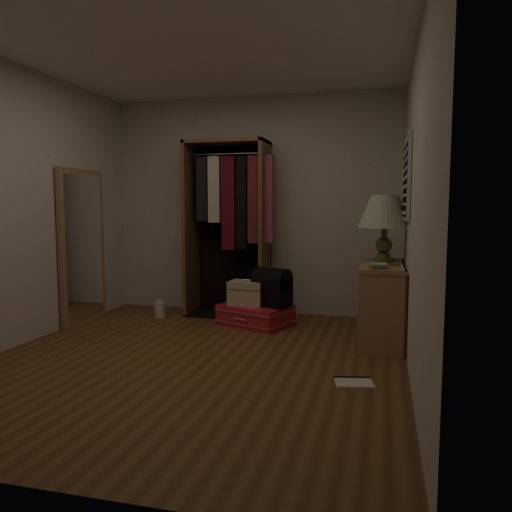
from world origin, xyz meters
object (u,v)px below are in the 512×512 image
(floor_mirror, at_px, (83,247))
(train_case, at_px, (247,293))
(white_jug, at_px, (160,310))
(open_wardrobe, at_px, (232,214))
(pink_suitcase, at_px, (256,315))
(console_bookshelf, at_px, (382,300))
(black_bag, at_px, (272,286))
(table_lamp, at_px, (385,213))

(floor_mirror, bearing_deg, train_case, 9.67)
(train_case, distance_m, white_jug, 1.12)
(white_jug, bearing_deg, open_wardrobe, 24.83)
(train_case, bearing_deg, white_jug, 179.23)
(open_wardrobe, xyz_separation_m, floor_mirror, (-1.51, -0.77, -0.36))
(open_wardrobe, distance_m, pink_suitcase, 1.25)
(console_bookshelf, height_order, pink_suitcase, console_bookshelf)
(floor_mirror, relative_size, pink_suitcase, 1.93)
(console_bookshelf, bearing_deg, pink_suitcase, 168.07)
(open_wardrobe, bearing_deg, black_bag, -38.75)
(open_wardrobe, bearing_deg, pink_suitcase, -48.26)
(open_wardrobe, xyz_separation_m, pink_suitcase, (0.40, -0.44, -1.10))
(black_bag, xyz_separation_m, white_jug, (-1.36, 0.11, -0.35))
(white_jug, bearing_deg, floor_mirror, -150.60)
(black_bag, distance_m, table_lamp, 1.40)
(black_bag, distance_m, white_jug, 1.41)
(black_bag, bearing_deg, open_wardrobe, 164.13)
(pink_suitcase, bearing_deg, console_bookshelf, 10.28)
(table_lamp, height_order, white_jug, table_lamp)
(black_bag, relative_size, white_jug, 2.05)
(floor_mirror, xyz_separation_m, black_bag, (2.09, 0.30, -0.41))
(pink_suitcase, xyz_separation_m, train_case, (-0.09, -0.02, 0.24))
(train_case, distance_m, table_lamp, 1.68)
(floor_mirror, relative_size, table_lamp, 2.45)
(pink_suitcase, height_order, white_jug, pink_suitcase)
(black_bag, bearing_deg, console_bookshelf, 10.19)
(floor_mirror, xyz_separation_m, table_lamp, (3.24, 0.20, 0.38))
(table_lamp, relative_size, white_jug, 3.16)
(floor_mirror, distance_m, train_case, 1.90)
(pink_suitcase, bearing_deg, black_bag, 15.09)
(floor_mirror, height_order, black_bag, floor_mirror)
(train_case, relative_size, black_bag, 0.90)
(black_bag, xyz_separation_m, table_lamp, (1.15, -0.10, 0.79))
(open_wardrobe, relative_size, white_jug, 9.33)
(console_bookshelf, distance_m, open_wardrobe, 2.05)
(train_case, bearing_deg, floor_mirror, -165.87)
(black_bag, bearing_deg, table_lamp, 17.71)
(open_wardrobe, bearing_deg, floor_mirror, -152.93)
(open_wardrobe, xyz_separation_m, train_case, (0.31, -0.46, -0.85))
(pink_suitcase, bearing_deg, floor_mirror, -148.10)
(floor_mirror, bearing_deg, white_jug, 29.40)
(train_case, xyz_separation_m, white_jug, (-1.09, 0.10, -0.26))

